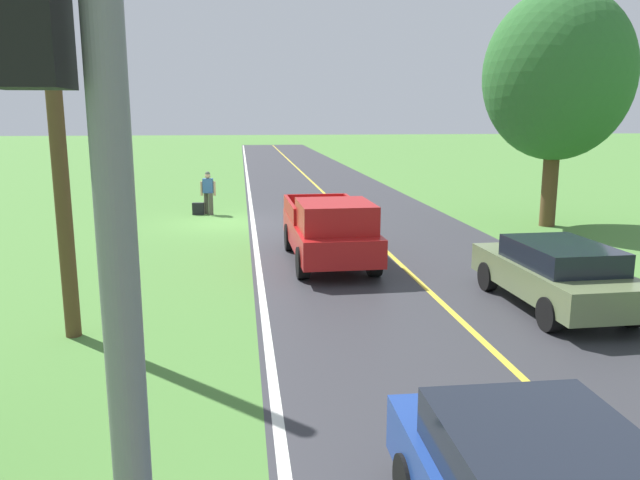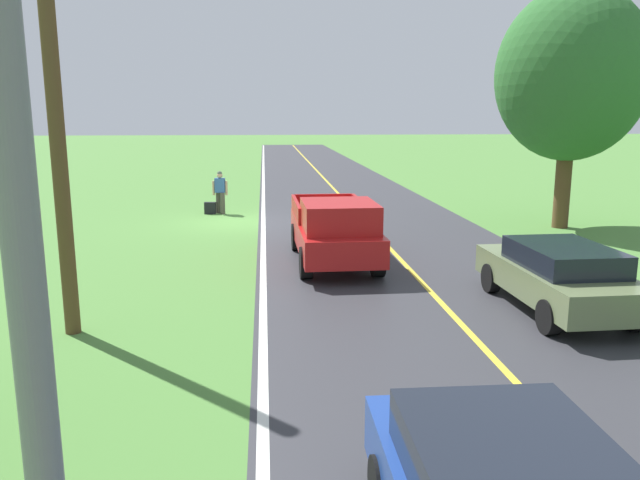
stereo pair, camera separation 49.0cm
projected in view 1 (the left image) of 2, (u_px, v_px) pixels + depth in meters
ground_plane at (229, 223)px, 23.31m from camera, size 200.00×200.00×0.00m
road_surface at (353, 220)px, 23.90m from camera, size 8.04×120.00×0.00m
lane_edge_line at (253, 222)px, 23.42m from camera, size 0.16×117.60×0.00m
lane_centre_line at (353, 220)px, 23.90m from camera, size 0.14×117.60×0.00m
hitchhiker_walking at (208, 190)px, 25.06m from camera, size 0.62×0.53×1.75m
suitcase_carried at (198, 209)px, 25.12m from camera, size 0.48×0.24×0.48m
pickup_truck_passing at (330, 229)px, 16.71m from camera, size 2.16×5.43×1.82m
traffic_light_mast at (77, 232)px, 2.43m from camera, size 0.61×0.32×5.20m
tree_far_side_near at (558, 76)px, 21.59m from camera, size 5.14×5.14×8.30m
sedan_mid_oncoming at (556, 273)px, 12.95m from camera, size 2.02×4.44×1.41m
utility_pole_roadside at (57, 134)px, 10.69m from camera, size 0.28×0.28×7.35m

